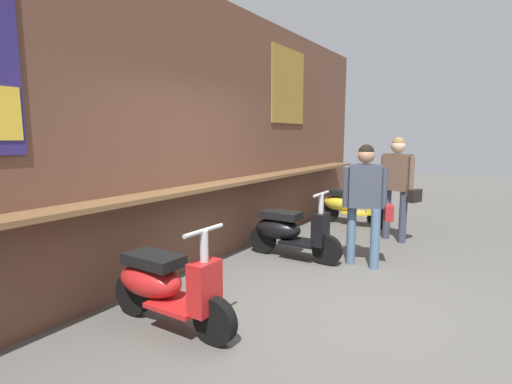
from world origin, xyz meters
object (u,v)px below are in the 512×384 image
at_px(scooter_yellow, 349,204).
at_px(shopper_with_handbag, 366,194).
at_px(scooter_black, 288,231).
at_px(shopper_browsing, 398,178).
at_px(scooter_red, 164,285).

relative_size(scooter_yellow, shopper_with_handbag, 0.88).
xyz_separation_m(scooter_black, scooter_yellow, (2.50, -0.00, 0.00)).
xyz_separation_m(scooter_black, shopper_browsing, (1.74, -1.05, 0.65)).
height_order(scooter_yellow, shopper_browsing, shopper_browsing).
relative_size(scooter_black, shopper_browsing, 0.83).
bearing_deg(scooter_yellow, shopper_with_handbag, -63.16).
distance_m(scooter_red, shopper_browsing, 4.30).
relative_size(scooter_red, shopper_with_handbag, 0.87).
distance_m(scooter_yellow, shopper_with_handbag, 2.57).
height_order(scooter_red, shopper_with_handbag, shopper_with_handbag).
bearing_deg(shopper_with_handbag, scooter_yellow, 3.68).
distance_m(scooter_red, shopper_with_handbag, 2.84).
distance_m(shopper_with_handbag, shopper_browsing, 1.53).
height_order(scooter_black, shopper_browsing, shopper_browsing).
xyz_separation_m(shopper_with_handbag, shopper_browsing, (1.53, -0.04, 0.07)).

